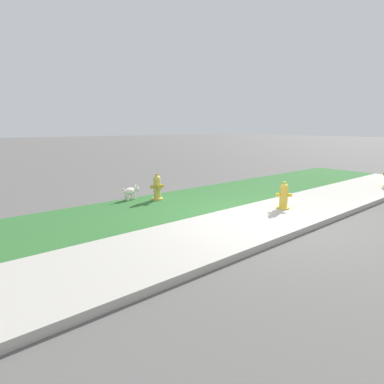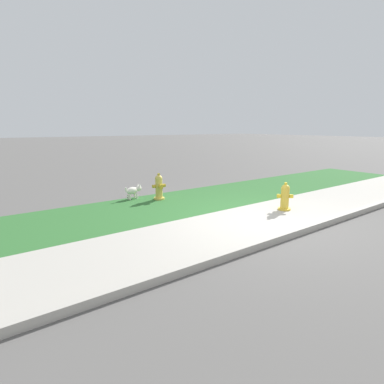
% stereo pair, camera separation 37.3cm
% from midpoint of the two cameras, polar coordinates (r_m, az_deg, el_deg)
% --- Properties ---
extents(ground_plane, '(120.00, 120.00, 0.00)m').
position_cam_midpoint_polar(ground_plane, '(6.54, 13.47, -5.31)').
color(ground_plane, '#5B5956').
extents(sidewalk_pavement, '(18.00, 1.93, 0.01)m').
position_cam_midpoint_polar(sidewalk_pavement, '(6.54, 13.47, -5.27)').
color(sidewalk_pavement, '#ADA89E').
rests_on(sidewalk_pavement, ground).
extents(grass_verge, '(18.00, 2.52, 0.01)m').
position_cam_midpoint_polar(grass_verge, '(8.09, 1.50, -1.55)').
color(grass_verge, '#2D662D').
rests_on(grass_verge, ground).
extents(street_curb, '(18.00, 0.16, 0.12)m').
position_cam_midpoint_polar(street_curb, '(5.94, 21.19, -7.03)').
color(street_curb, '#ADA89E').
rests_on(street_curb, ground).
extents(fire_hydrant_across_street, '(0.34, 0.34, 0.67)m').
position_cam_midpoint_polar(fire_hydrant_across_street, '(7.45, 18.65, -0.94)').
color(fire_hydrant_across_street, gold).
rests_on(fire_hydrant_across_street, ground).
extents(fire_hydrant_at_driveway, '(0.38, 0.35, 0.72)m').
position_cam_midpoint_polar(fire_hydrant_at_driveway, '(8.14, -5.00, 0.94)').
color(fire_hydrant_at_driveway, gold).
rests_on(fire_hydrant_at_driveway, ground).
extents(small_white_dog, '(0.52, 0.26, 0.41)m').
position_cam_midpoint_polar(small_white_dog, '(8.33, -9.82, 0.27)').
color(small_white_dog, silver).
rests_on(small_white_dog, ground).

